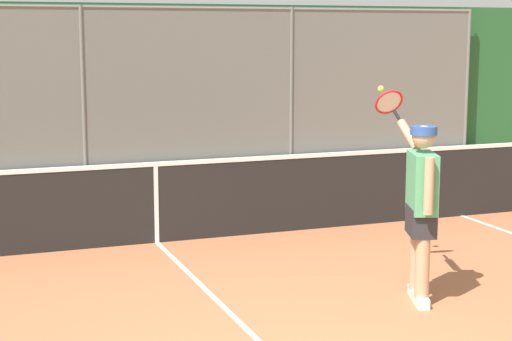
% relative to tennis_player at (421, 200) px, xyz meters
% --- Properties ---
extents(fence_backdrop, '(18.59, 1.37, 2.96)m').
position_rel_tennis_player_xyz_m(fence_backdrop, '(1.73, -8.81, 0.52)').
color(fence_backdrop, slate).
rests_on(fence_backdrop, ground).
extents(tennis_net, '(10.89, 0.09, 1.07)m').
position_rel_tennis_player_xyz_m(tennis_net, '(1.73, -2.96, -0.45)').
color(tennis_net, '#2D2D2D').
rests_on(tennis_net, ground).
extents(tennis_player, '(0.45, 1.37, 1.92)m').
position_rel_tennis_player_xyz_m(tennis_player, '(0.00, 0.00, 0.00)').
color(tennis_player, silver).
rests_on(tennis_player, ground).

